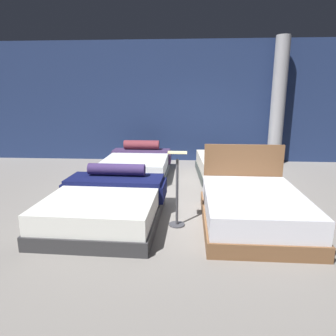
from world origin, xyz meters
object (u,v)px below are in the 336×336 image
bed_2 (137,165)px  price_sign (177,198)px  bed_1 (253,209)px  support_pillar (278,103)px  bed_3 (227,166)px  bed_0 (106,205)px

bed_2 → price_sign: bearing=-69.3°
bed_1 → price_sign: 1.16m
bed_2 → support_pillar: support_pillar is taller
bed_3 → bed_0: bearing=-130.8°
bed_1 → bed_2: (-2.26, 2.94, -0.03)m
bed_0 → support_pillar: 5.92m
bed_0 → bed_3: bed_0 is taller
bed_0 → bed_2: size_ratio=0.96×
bed_0 → support_pillar: size_ratio=0.59×
bed_3 → bed_1: bearing=-93.0°
bed_2 → support_pillar: 4.29m
bed_1 → bed_2: bearing=127.9°
bed_1 → price_sign: bearing=-175.9°
bed_2 → price_sign: price_sign is taller
bed_2 → bed_0: bearing=-89.6°
bed_0 → price_sign: (1.11, -0.09, 0.18)m
bed_0 → bed_3: size_ratio=1.01×
bed_3 → support_pillar: size_ratio=0.58×
bed_0 → bed_3: bearing=54.0°
bed_1 → bed_2: 3.71m
bed_0 → bed_1: (2.26, -0.01, 0.00)m
bed_0 → bed_1: size_ratio=1.00×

